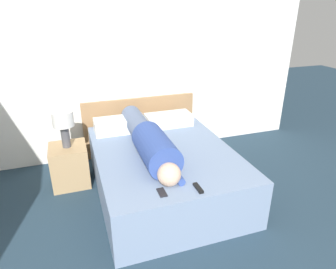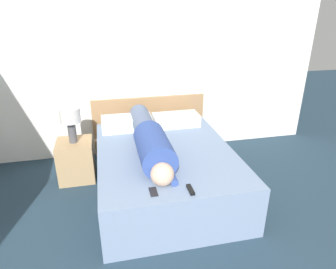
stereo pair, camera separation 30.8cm
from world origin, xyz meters
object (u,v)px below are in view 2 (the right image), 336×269
pillow_second (176,120)px  bed (165,171)px  pillow_near_headboard (127,123)px  person_lying (150,140)px  cell_phone (153,192)px  nightstand (76,160)px  table_lamp (70,119)px  tv_remote (190,190)px

pillow_second → bed: bearing=-112.9°
pillow_near_headboard → pillow_second: 0.65m
person_lying → pillow_near_headboard: bearing=104.8°
cell_phone → nightstand: bearing=120.0°
bed → nightstand: bearing=152.7°
table_lamp → person_lying: bearing=-32.0°
table_lamp → cell_phone: table_lamp is taller
nightstand → tv_remote: 1.74m
person_lying → tv_remote: size_ratio=11.18×
nightstand → cell_phone: size_ratio=3.79×
table_lamp → pillow_second: size_ratio=0.71×
bed → pillow_near_headboard: pillow_near_headboard is taller
table_lamp → cell_phone: bearing=-60.0°
bed → tv_remote: size_ratio=12.69×
tv_remote → bed: bearing=93.5°
nightstand → person_lying: bearing=-32.0°
bed → person_lying: size_ratio=1.14×
tv_remote → pillow_near_headboard: bearing=104.9°
bed → pillow_second: bearing=67.1°
bed → cell_phone: size_ratio=14.64×
tv_remote → cell_phone: tv_remote is taller
nightstand → person_lying: person_lying is taller
cell_phone → pillow_near_headboard: bearing=93.3°
nightstand → pillow_near_headboard: 0.78m
bed → pillow_near_headboard: 0.86m
nightstand → pillow_second: pillow_second is taller
bed → pillow_near_headboard: (-0.35, 0.70, 0.35)m
table_lamp → pillow_near_headboard: table_lamp is taller
person_lying → pillow_near_headboard: 0.73m
bed → tv_remote: tv_remote is taller
nightstand → cell_phone: (0.75, -1.29, 0.29)m
person_lying → pillow_second: size_ratio=2.79×
table_lamp → person_lying: size_ratio=0.26×
nightstand → tv_remote: bearing=-51.5°
person_lying → tv_remote: 0.85m
table_lamp → pillow_second: bearing=7.6°
nightstand → cell_phone: cell_phone is taller
nightstand → tv_remote: tv_remote is taller
nightstand → cell_phone: bearing=-60.0°
nightstand → table_lamp: (-0.00, 0.00, 0.55)m
person_lying → table_lamp: bearing=148.0°
table_lamp → cell_phone: size_ratio=3.30×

